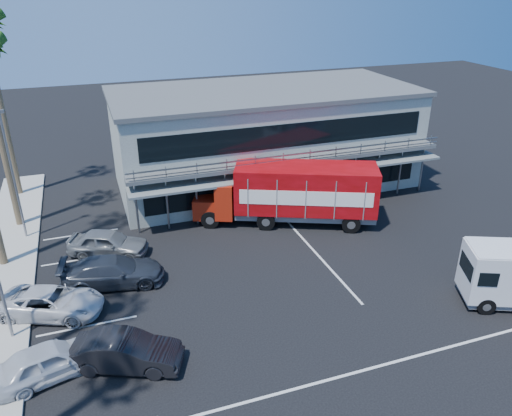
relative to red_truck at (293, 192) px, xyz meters
name	(u,v)px	position (x,y,z in m)	size (l,w,h in m)	color
ground	(309,291)	(-2.26, -7.61, -2.17)	(120.00, 120.00, 0.00)	black
building	(265,137)	(0.74, 7.33, 1.49)	(22.40, 12.00, 7.30)	gray
curb_strip	(5,282)	(-17.26, -1.61, -2.09)	(3.00, 32.00, 0.16)	#A5A399
light_pole_far	(12,171)	(-16.46, 3.39, 2.34)	(0.50, 0.25, 8.09)	gray
red_truck	(293,192)	(0.00, 0.00, 0.00)	(11.78, 7.10, 3.93)	#A51F0D
parked_car_a	(49,361)	(-14.76, -9.61, -1.41)	(1.78, 4.44, 1.51)	silver
parked_car_b	(126,352)	(-11.76, -10.11, -1.41)	(1.59, 4.57, 1.51)	black
parked_car_c	(52,302)	(-14.76, -5.30, -1.49)	(2.25, 4.88, 1.36)	silver
parked_car_d	(113,271)	(-11.76, -3.61, -1.40)	(2.15, 5.30, 1.54)	#2A2F38
parked_car_e	(108,243)	(-11.76, -0.41, -1.39)	(1.83, 4.55, 1.55)	slate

